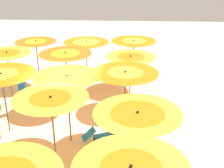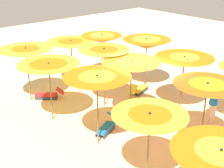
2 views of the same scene
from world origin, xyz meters
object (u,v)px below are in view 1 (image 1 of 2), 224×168
(beach_umbrella_13, at_px, (7,56))
(beach_umbrella_14, at_px, (36,44))
(beach_umbrella_3, at_px, (131,60))
(beach_umbrella_2, at_px, (125,77))
(lounger_2, at_px, (104,136))
(beach_umbrella_9, at_px, (86,46))
(beach_umbrella_6, at_px, (51,103))
(beach_umbrella_12, at_px, (2,79))
(beach_umbrella_7, at_px, (67,81))
(beach_umbrella_8, at_px, (66,57))
(beach_umbrella_1, at_px, (137,119))
(beach_umbrella_4, at_px, (134,44))
(beachgoer_0, at_px, (22,92))

(beach_umbrella_13, bearing_deg, beach_umbrella_14, -103.84)
(beach_umbrella_3, bearing_deg, beach_umbrella_2, 85.28)
(beach_umbrella_3, bearing_deg, lounger_2, 72.27)
(beach_umbrella_2, height_order, beach_umbrella_9, beach_umbrella_2)
(beach_umbrella_6, bearing_deg, beach_umbrella_13, -57.09)
(beach_umbrella_12, xyz_separation_m, beach_umbrella_13, (0.62, -2.20, 0.08))
(beach_umbrella_12, bearing_deg, beach_umbrella_9, -118.23)
(beach_umbrella_7, bearing_deg, beach_umbrella_8, -77.98)
(beach_umbrella_8, relative_size, beach_umbrella_12, 1.00)
(beach_umbrella_8, xyz_separation_m, beach_umbrella_12, (1.75, 2.19, -0.10))
(beach_umbrella_1, relative_size, beach_umbrella_2, 0.94)
(beach_umbrella_4, distance_m, beach_umbrella_9, 2.19)
(beach_umbrella_1, relative_size, beach_umbrella_8, 1.01)
(beach_umbrella_12, bearing_deg, beach_umbrella_1, 150.18)
(beach_umbrella_7, height_order, beach_umbrella_8, beach_umbrella_7)
(beach_umbrella_9, height_order, lounger_2, beach_umbrella_9)
(beach_umbrella_6, height_order, beach_umbrella_8, beach_umbrella_6)
(beach_umbrella_6, distance_m, beach_umbrella_12, 3.12)
(beach_umbrella_2, distance_m, beachgoer_0, 4.61)
(beach_umbrella_1, height_order, beach_umbrella_13, beach_umbrella_1)
(beach_umbrella_9, xyz_separation_m, beachgoer_0, (2.23, 2.78, -1.11))
(beach_umbrella_6, distance_m, beach_umbrella_13, 5.22)
(beach_umbrella_13, bearing_deg, beach_umbrella_12, 105.85)
(beach_umbrella_9, height_order, beach_umbrella_12, beach_umbrella_12)
(beach_umbrella_2, height_order, beach_umbrella_4, beach_umbrella_2)
(beach_umbrella_3, relative_size, beach_umbrella_12, 0.95)
(beach_umbrella_3, xyz_separation_m, beach_umbrella_13, (4.96, 0.03, 0.09))
(beach_umbrella_2, height_order, beach_umbrella_13, beach_umbrella_2)
(beach_umbrella_3, relative_size, beach_umbrella_4, 0.97)
(beach_umbrella_4, relative_size, beach_umbrella_13, 0.99)
(beach_umbrella_12, bearing_deg, beach_umbrella_4, -136.09)
(beach_umbrella_7, bearing_deg, beach_umbrella_3, -126.03)
(beach_umbrella_1, height_order, lounger_2, beach_umbrella_1)
(beach_umbrella_3, xyz_separation_m, lounger_2, (0.89, 2.77, -1.77))
(beach_umbrella_1, relative_size, beach_umbrella_13, 1.02)
(beach_umbrella_7, distance_m, beach_umbrella_14, 5.49)
(beach_umbrella_1, relative_size, beach_umbrella_7, 0.95)
(beach_umbrella_3, height_order, beach_umbrella_4, beach_umbrella_4)
(beach_umbrella_1, relative_size, beach_umbrella_6, 0.93)
(beach_umbrella_1, height_order, beach_umbrella_2, beach_umbrella_2)
(beach_umbrella_8, height_order, beachgoer_0, beach_umbrella_8)
(beach_umbrella_3, xyz_separation_m, beach_umbrella_4, (-0.16, -2.10, 0.05))
(beach_umbrella_6, bearing_deg, beach_umbrella_1, 170.52)
(beach_umbrella_1, distance_m, beach_umbrella_4, 6.89)
(beach_umbrella_2, relative_size, beach_umbrella_7, 1.01)
(beach_umbrella_7, relative_size, beach_umbrella_8, 1.06)
(beach_umbrella_1, distance_m, beach_umbrella_8, 5.47)
(beach_umbrella_2, bearing_deg, beach_umbrella_6, 46.30)
(beach_umbrella_2, relative_size, beach_umbrella_12, 1.07)
(beach_umbrella_4, xyz_separation_m, beach_umbrella_14, (4.58, -0.06, -0.09))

